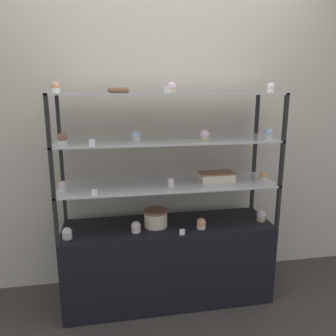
% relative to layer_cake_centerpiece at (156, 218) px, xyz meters
% --- Properties ---
extents(ground_plane, '(20.00, 20.00, 0.00)m').
position_rel_layer_cake_centerpiece_xyz_m(ground_plane, '(0.09, 0.02, -0.67)').
color(ground_plane, '#38332D').
extents(back_wall, '(8.00, 0.05, 2.60)m').
position_rel_layer_cake_centerpiece_xyz_m(back_wall, '(0.09, 0.39, 0.63)').
color(back_wall, beige).
rests_on(back_wall, ground_plane).
extents(display_base, '(1.53, 0.45, 0.61)m').
position_rel_layer_cake_centerpiece_xyz_m(display_base, '(0.09, 0.02, -0.37)').
color(display_base, black).
rests_on(display_base, ground_plane).
extents(display_riser_lower, '(1.53, 0.45, 0.32)m').
position_rel_layer_cake_centerpiece_xyz_m(display_riser_lower, '(0.09, 0.02, 0.23)').
color(display_riser_lower, black).
rests_on(display_riser_lower, display_base).
extents(display_riser_middle, '(1.53, 0.45, 0.32)m').
position_rel_layer_cake_centerpiece_xyz_m(display_riser_middle, '(0.09, 0.02, 0.55)').
color(display_riser_middle, black).
rests_on(display_riser_middle, display_riser_lower).
extents(display_riser_upper, '(1.53, 0.45, 0.32)m').
position_rel_layer_cake_centerpiece_xyz_m(display_riser_upper, '(0.09, 0.02, 0.87)').
color(display_riser_upper, black).
rests_on(display_riser_upper, display_riser_middle).
extents(layer_cake_centerpiece, '(0.17, 0.17, 0.13)m').
position_rel_layer_cake_centerpiece_xyz_m(layer_cake_centerpiece, '(0.00, 0.00, 0.00)').
color(layer_cake_centerpiece, beige).
rests_on(layer_cake_centerpiece, display_base).
extents(sheet_cake_frosted, '(0.25, 0.15, 0.07)m').
position_rel_layer_cake_centerpiece_xyz_m(sheet_cake_frosted, '(0.45, 0.01, 0.29)').
color(sheet_cake_frosted, beige).
rests_on(sheet_cake_frosted, display_riser_lower).
extents(cupcake_0, '(0.07, 0.07, 0.08)m').
position_rel_layer_cake_centerpiece_xyz_m(cupcake_0, '(-0.61, -0.10, -0.03)').
color(cupcake_0, beige).
rests_on(cupcake_0, display_base).
extents(cupcake_1, '(0.07, 0.07, 0.08)m').
position_rel_layer_cake_centerpiece_xyz_m(cupcake_1, '(-0.15, -0.07, -0.03)').
color(cupcake_1, white).
rests_on(cupcake_1, display_base).
extents(cupcake_2, '(0.07, 0.07, 0.08)m').
position_rel_layer_cake_centerpiece_xyz_m(cupcake_2, '(0.31, -0.10, -0.03)').
color(cupcake_2, beige).
rests_on(cupcake_2, display_base).
extents(cupcake_3, '(0.07, 0.07, 0.08)m').
position_rel_layer_cake_centerpiece_xyz_m(cupcake_3, '(0.80, -0.04, -0.03)').
color(cupcake_3, '#CCB28C').
rests_on(cupcake_3, display_base).
extents(price_tag_0, '(0.04, 0.00, 0.04)m').
position_rel_layer_cake_centerpiece_xyz_m(price_tag_0, '(0.16, -0.18, -0.04)').
color(price_tag_0, white).
rests_on(price_tag_0, display_base).
extents(cupcake_4, '(0.05, 0.05, 0.06)m').
position_rel_layer_cake_centerpiece_xyz_m(cupcake_4, '(-0.62, -0.03, 0.28)').
color(cupcake_4, white).
rests_on(cupcake_4, display_riser_lower).
extents(cupcake_5, '(0.05, 0.05, 0.06)m').
position_rel_layer_cake_centerpiece_xyz_m(cupcake_5, '(0.10, -0.06, 0.28)').
color(cupcake_5, white).
rests_on(cupcake_5, display_riser_lower).
extents(cupcake_6, '(0.05, 0.05, 0.06)m').
position_rel_layer_cake_centerpiece_xyz_m(cupcake_6, '(0.81, -0.02, 0.28)').
color(cupcake_6, beige).
rests_on(cupcake_6, display_riser_lower).
extents(price_tag_1, '(0.04, 0.00, 0.04)m').
position_rel_layer_cake_centerpiece_xyz_m(price_tag_1, '(-0.41, -0.18, 0.27)').
color(price_tag_1, white).
rests_on(price_tag_1, display_riser_lower).
extents(cupcake_7, '(0.06, 0.06, 0.07)m').
position_rel_layer_cake_centerpiece_xyz_m(cupcake_7, '(-0.60, -0.06, 0.60)').
color(cupcake_7, white).
rests_on(cupcake_7, display_riser_middle).
extents(cupcake_8, '(0.06, 0.06, 0.07)m').
position_rel_layer_cake_centerpiece_xyz_m(cupcake_8, '(-0.13, -0.01, 0.60)').
color(cupcake_8, beige).
rests_on(cupcake_8, display_riser_middle).
extents(cupcake_9, '(0.06, 0.06, 0.07)m').
position_rel_layer_cake_centerpiece_xyz_m(cupcake_9, '(0.33, -0.06, 0.60)').
color(cupcake_9, '#CCB28C').
rests_on(cupcake_9, display_riser_middle).
extents(cupcake_10, '(0.06, 0.06, 0.07)m').
position_rel_layer_cake_centerpiece_xyz_m(cupcake_10, '(0.80, -0.06, 0.60)').
color(cupcake_10, white).
rests_on(cupcake_10, display_riser_middle).
extents(price_tag_2, '(0.04, 0.00, 0.04)m').
position_rel_layer_cake_centerpiece_xyz_m(price_tag_2, '(-0.41, -0.18, 0.59)').
color(price_tag_2, white).
rests_on(price_tag_2, display_riser_middle).
extents(cupcake_11, '(0.05, 0.05, 0.07)m').
position_rel_layer_cake_centerpiece_xyz_m(cupcake_11, '(-0.62, -0.02, 0.92)').
color(cupcake_11, white).
rests_on(cupcake_11, display_riser_upper).
extents(cupcake_12, '(0.05, 0.05, 0.07)m').
position_rel_layer_cake_centerpiece_xyz_m(cupcake_12, '(0.10, -0.08, 0.92)').
color(cupcake_12, '#CCB28C').
rests_on(cupcake_12, display_riser_upper).
extents(cupcake_13, '(0.05, 0.05, 0.07)m').
position_rel_layer_cake_centerpiece_xyz_m(cupcake_13, '(0.81, -0.04, 0.92)').
color(cupcake_13, beige).
rests_on(cupcake_13, display_riser_upper).
extents(price_tag_3, '(0.04, 0.00, 0.04)m').
position_rel_layer_cake_centerpiece_xyz_m(price_tag_3, '(0.05, -0.18, 0.91)').
color(price_tag_3, white).
rests_on(price_tag_3, display_riser_upper).
extents(donut_glazed, '(0.14, 0.14, 0.03)m').
position_rel_layer_cake_centerpiece_xyz_m(donut_glazed, '(-0.24, 0.00, 0.90)').
color(donut_glazed, brown).
rests_on(donut_glazed, display_riser_upper).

